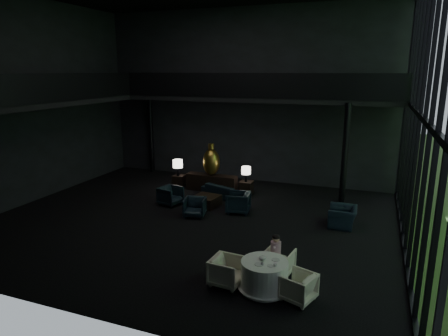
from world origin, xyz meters
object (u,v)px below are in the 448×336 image
(lounge_armchair_east, at_px, (238,200))
(dining_chair_east, at_px, (298,286))
(side_table_left, at_px, (179,181))
(side_table_right, at_px, (246,188))
(window_armchair, at_px, (343,214))
(coffee_table, at_px, (206,201))
(table_lamp_right, at_px, (246,171))
(console, at_px, (212,183))
(sofa, at_px, (223,189))
(child, at_px, (276,245))
(dining_chair_west, at_px, (227,270))
(dining_chair_north, at_px, (279,261))
(table_lamp_left, at_px, (178,164))
(lounge_armchair_west, at_px, (170,194))
(dining_table, at_px, (264,277))
(bronze_urn, at_px, (211,162))
(lounge_armchair_south, at_px, (195,206))

(lounge_armchair_east, relative_size, dining_chair_east, 1.37)
(side_table_left, height_order, side_table_right, side_table_right)
(window_armchair, xyz_separation_m, coffee_table, (-5.18, 0.25, -0.24))
(table_lamp_right, height_order, lounge_armchair_east, table_lamp_right)
(dining_chair_east, bearing_deg, console, -125.09)
(sofa, xyz_separation_m, child, (3.56, -5.46, 0.40))
(child, bearing_deg, table_lamp_right, -65.56)
(side_table_right, xyz_separation_m, window_armchair, (4.18, -2.27, 0.16))
(dining_chair_west, bearing_deg, dining_chair_north, -41.21)
(side_table_right, bearing_deg, console, -179.12)
(table_lamp_right, xyz_separation_m, coffee_table, (-1.00, -1.98, -0.84))
(console, relative_size, child, 3.90)
(table_lamp_left, bearing_deg, dining_chair_north, -44.95)
(lounge_armchair_west, height_order, dining_table, lounge_armchair_west)
(dining_chair_west, bearing_deg, bronze_urn, 29.92)
(console, height_order, lounge_armchair_east, lounge_armchair_east)
(side_table_right, relative_size, lounge_armchair_west, 0.68)
(table_lamp_left, bearing_deg, sofa, -13.75)
(dining_chair_west, bearing_deg, sofa, 26.16)
(lounge_armchair_south, bearing_deg, lounge_armchair_east, 23.46)
(child, bearing_deg, table_lamp_left, -45.32)
(dining_chair_north, bearing_deg, side_table_left, -36.96)
(lounge_armchair_west, bearing_deg, console, -5.49)
(side_table_left, relative_size, dining_table, 0.43)
(dining_table, distance_m, child, 1.09)
(dining_table, bearing_deg, dining_chair_north, 81.49)
(lounge_armchair_east, bearing_deg, dining_chair_west, 7.38)
(coffee_table, relative_size, dining_chair_west, 1.20)
(coffee_table, bearing_deg, dining_chair_west, -61.73)
(table_lamp_left, relative_size, dining_chair_west, 0.96)
(coffee_table, height_order, dining_table, dining_table)
(coffee_table, bearing_deg, table_lamp_left, 139.20)
(dining_chair_north, bearing_deg, lounge_armchair_west, -27.65)
(lounge_armchair_south, height_order, dining_chair_west, dining_chair_west)
(bronze_urn, distance_m, lounge_armchair_west, 2.61)
(console, relative_size, side_table_left, 4.11)
(lounge_armchair_east, distance_m, child, 4.61)
(lounge_armchair_east, xyz_separation_m, dining_chair_west, (1.42, -5.02, -0.08))
(bronze_urn, relative_size, sofa, 0.80)
(table_lamp_right, distance_m, sofa, 1.24)
(dining_chair_west, xyz_separation_m, child, (0.96, 1.09, 0.35))
(side_table_left, height_order, child, child)
(bronze_urn, relative_size, lounge_armchair_west, 1.65)
(sofa, relative_size, dining_table, 1.35)
(bronze_urn, distance_m, dining_chair_north, 7.71)
(dining_chair_east, distance_m, dining_chair_west, 1.78)
(console, height_order, side_table_left, console)
(side_table_right, height_order, coffee_table, side_table_right)
(table_lamp_right, distance_m, coffee_table, 2.37)
(table_lamp_left, relative_size, window_armchair, 0.73)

